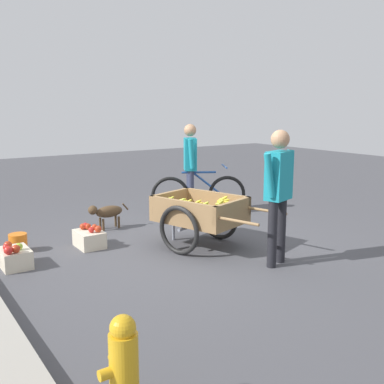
% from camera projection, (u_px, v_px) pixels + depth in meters
% --- Properties ---
extents(ground_plane, '(24.00, 24.00, 0.00)m').
position_uv_depth(ground_plane, '(187.00, 247.00, 6.16)').
color(ground_plane, '#47474C').
extents(fruit_cart, '(1.80, 1.22, 0.73)m').
position_uv_depth(fruit_cart, '(200.00, 215.00, 6.09)').
color(fruit_cart, '#937047').
rests_on(fruit_cart, ground).
extents(vendor_person, '(0.29, 0.58, 1.61)m').
position_uv_depth(vendor_person, '(279.00, 186.00, 5.29)').
color(vendor_person, black).
rests_on(vendor_person, ground).
extents(bicycle, '(0.85, 1.49, 0.85)m').
position_uv_depth(bicycle, '(199.00, 194.00, 7.97)').
color(bicycle, black).
rests_on(bicycle, ground).
extents(cyclist_person, '(0.47, 0.36, 1.56)m').
position_uv_depth(cyclist_person, '(190.00, 161.00, 7.85)').
color(cyclist_person, '#333851').
rests_on(cyclist_person, ground).
extents(dog, '(0.20, 0.67, 0.40)m').
position_uv_depth(dog, '(107.00, 212.00, 6.98)').
color(dog, '#4C3823').
rests_on(dog, ground).
extents(fire_hydrant, '(0.25, 0.25, 0.67)m').
position_uv_depth(fire_hydrant, '(123.00, 367.00, 2.75)').
color(fire_hydrant, gold).
rests_on(fire_hydrant, ground).
extents(plastic_bucket, '(0.23, 0.23, 0.24)m').
position_uv_depth(plastic_bucket, '(18.00, 243.00, 5.94)').
color(plastic_bucket, orange).
rests_on(plastic_bucket, ground).
extents(apple_crate, '(0.44, 0.32, 0.32)m').
position_uv_depth(apple_crate, '(15.00, 257.00, 5.35)').
color(apple_crate, beige).
rests_on(apple_crate, ground).
extents(mixed_fruit_crate, '(0.44, 0.32, 0.31)m').
position_uv_depth(mixed_fruit_crate, '(89.00, 238.00, 6.12)').
color(mixed_fruit_crate, beige).
rests_on(mixed_fruit_crate, ground).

